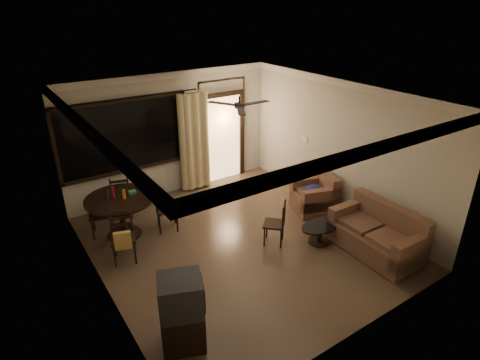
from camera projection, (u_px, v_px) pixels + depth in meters
ground at (240, 243)px, 7.61m from camera, size 5.50×5.50×0.00m
room_shell at (216, 122)px, 8.48m from camera, size 5.50×6.70×5.50m
dining_table at (121, 206)px, 7.60m from camera, size 1.31×1.31×1.03m
dining_chair_west at (103, 221)px, 7.78m from camera, size 0.53×0.53×0.95m
dining_chair_east at (167, 216)px, 7.96m from camera, size 0.53×0.53×0.95m
dining_chair_south at (124, 245)px, 6.99m from camera, size 0.53×0.56×0.95m
dining_chair_north at (122, 204)px, 8.43m from camera, size 0.53×0.53×0.95m
tv_cabinet at (182, 312)px, 5.19m from camera, size 0.70×0.68×1.07m
sofa at (378, 235)px, 7.22m from camera, size 0.91×1.64×0.86m
armchair at (316, 196)px, 8.66m from camera, size 1.02×1.02×0.81m
coffee_table at (320, 231)px, 7.54m from camera, size 0.85×0.51×0.37m
side_chair at (274, 231)px, 7.51m from camera, size 0.54×0.54×0.86m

